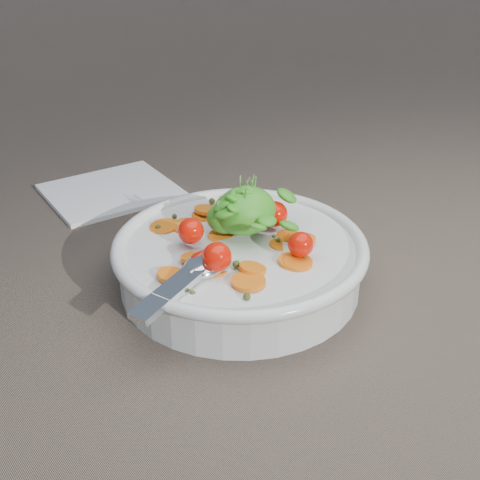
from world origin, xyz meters
TOP-DOWN VIEW (x-y plane):
  - ground at (0.00, 0.00)m, footprint 6.00×6.00m
  - bowl at (-0.00, -0.02)m, footprint 0.28×0.26m
  - napkin at (-0.00, 0.27)m, footprint 0.18×0.16m

SIDE VIEW (x-z plane):
  - ground at x=0.00m, z-range 0.00..0.00m
  - napkin at x=0.00m, z-range 0.00..0.01m
  - bowl at x=0.00m, z-range -0.03..0.09m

